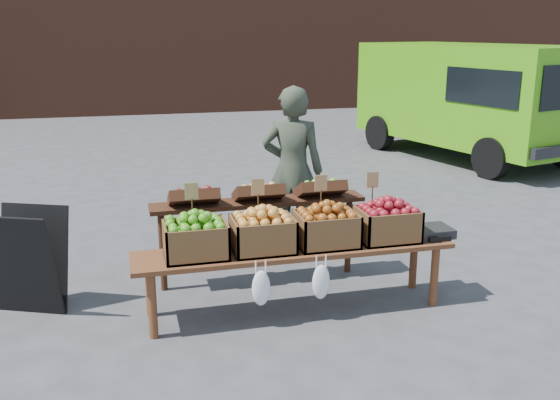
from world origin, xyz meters
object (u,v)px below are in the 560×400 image
object	(u,v)px
delivery_van	(470,102)
crate_green_apples	(387,224)
weighing_scale	(431,231)
crate_golden_apples	(196,240)
chalkboard_sign	(28,261)
back_table	(259,229)
display_bench	(295,279)
crate_russet_pears	(263,234)
crate_red_apples	(326,229)
vendor	(293,171)

from	to	relation	value
delivery_van	crate_green_apples	size ratio (longest dim) A/B	9.20
delivery_van	weighing_scale	world-z (taller)	delivery_van
crate_golden_apples	chalkboard_sign	bearing A→B (deg)	158.31
back_table	display_bench	bearing A→B (deg)	-78.21
display_bench	weighing_scale	world-z (taller)	weighing_scale
back_table	crate_golden_apples	bearing A→B (deg)	-133.14
crate_russet_pears	crate_red_apples	bearing A→B (deg)	0.00
back_table	vendor	bearing A→B (deg)	53.87
crate_russet_pears	crate_red_apples	xyz separation A→B (m)	(0.55, 0.00, 0.00)
vendor	weighing_scale	bearing A→B (deg)	143.71
display_bench	crate_russet_pears	size ratio (longest dim) A/B	5.40
back_table	crate_golden_apples	world-z (taller)	back_table
delivery_van	chalkboard_sign	bearing A→B (deg)	-159.46
chalkboard_sign	back_table	bearing A→B (deg)	28.84
crate_golden_apples	crate_green_apples	xyz separation A→B (m)	(1.65, 0.00, 0.00)
weighing_scale	display_bench	bearing A→B (deg)	180.00
back_table	weighing_scale	world-z (taller)	back_table
vendor	crate_russet_pears	xyz separation A→B (m)	(-0.66, -1.45, -0.18)
chalkboard_sign	crate_golden_apples	bearing A→B (deg)	1.99
back_table	crate_russet_pears	world-z (taller)	back_table
vendor	back_table	size ratio (longest dim) A/B	0.85
vendor	back_table	bearing A→B (deg)	76.63
vendor	crate_golden_apples	world-z (taller)	vendor
delivery_van	weighing_scale	distance (m)	6.62
chalkboard_sign	crate_red_apples	bearing A→B (deg)	11.32
vendor	display_bench	xyz separation A→B (m)	(-0.38, -1.45, -0.61)
vendor	crate_red_apples	size ratio (longest dim) A/B	3.56
vendor	crate_green_apples	size ratio (longest dim) A/B	3.56
chalkboard_sign	back_table	size ratio (longest dim) A/B	0.44
delivery_van	crate_golden_apples	distance (m)	7.95
back_table	crate_golden_apples	size ratio (longest dim) A/B	4.20
delivery_van	crate_red_apples	distance (m)	7.20
back_table	crate_green_apples	xyz separation A→B (m)	(0.98, -0.72, 0.19)
delivery_van	display_bench	xyz separation A→B (m)	(-4.88, -5.52, -0.74)
delivery_van	crate_green_apples	xyz separation A→B (m)	(-4.06, -5.52, -0.32)
back_table	crate_green_apples	bearing A→B (deg)	-36.44
back_table	crate_green_apples	distance (m)	1.23
chalkboard_sign	display_bench	xyz separation A→B (m)	(2.18, -0.54, -0.17)
chalkboard_sign	back_table	distance (m)	2.03
display_bench	crate_red_apples	distance (m)	0.51
crate_red_apples	weighing_scale	xyz separation A→B (m)	(0.97, 0.00, -0.10)
back_table	crate_green_apples	world-z (taller)	back_table
vendor	display_bench	bearing A→B (deg)	98.01
display_bench	crate_russet_pears	bearing A→B (deg)	180.00
vendor	crate_russet_pears	world-z (taller)	vendor
chalkboard_sign	back_table	world-z (taller)	back_table
vendor	delivery_van	bearing A→B (deg)	-115.12
back_table	crate_red_apples	xyz separation A→B (m)	(0.43, -0.72, 0.19)
crate_golden_apples	crate_russet_pears	xyz separation A→B (m)	(0.55, 0.00, 0.00)
crate_golden_apples	crate_red_apples	xyz separation A→B (m)	(1.10, 0.00, 0.00)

